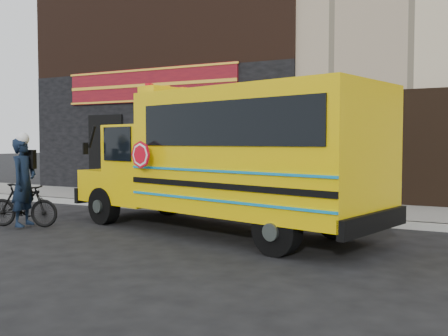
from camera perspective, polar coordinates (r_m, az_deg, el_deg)
name	(u,v)px	position (r m, az deg, el deg)	size (l,w,h in m)	color
ground	(202,236)	(9.60, -2.57, -7.75)	(120.00, 120.00, 0.00)	black
curb	(255,214)	(11.90, 3.58, -5.30)	(40.00, 0.20, 0.15)	#9E9F99
sidewalk	(277,207)	(13.28, 6.12, -4.44)	(40.00, 3.00, 0.15)	slate
building	(337,25)	(19.74, 12.83, 15.62)	(20.00, 10.70, 12.00)	#BEAE8F
school_bus	(231,156)	(9.63, 0.77, 1.33)	(7.21, 3.83, 2.92)	black
sign_pole	(342,142)	(11.36, 13.35, 2.87)	(0.12, 0.27, 3.24)	#47504B
bicycle	(23,205)	(11.34, -21.99, -3.97)	(0.43, 1.52, 0.92)	black
cyclist	(24,184)	(11.12, -21.92, -1.74)	(0.67, 0.44, 1.83)	black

